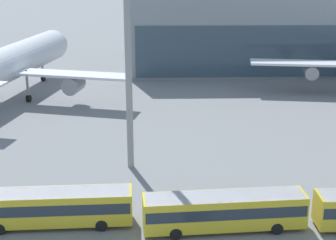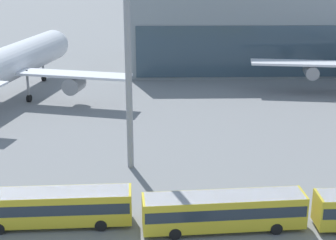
# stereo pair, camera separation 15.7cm
# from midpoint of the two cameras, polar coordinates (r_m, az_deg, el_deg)

# --- Properties ---
(airliner_at_gate_near) EXTENTS (37.96, 36.07, 16.19)m
(airliner_at_gate_near) POSITION_cam_midpoint_polar(r_m,az_deg,el_deg) (81.13, -17.38, 5.98)
(airliner_at_gate_near) COLOR silver
(airliner_at_gate_near) RESTS_ON ground_plane
(shuttle_bus_1) EXTENTS (13.44, 3.10, 3.10)m
(shuttle_bus_1) POSITION_cam_midpoint_polar(r_m,az_deg,el_deg) (44.32, -12.88, -9.26)
(shuttle_bus_1) COLOR gold
(shuttle_bus_1) RESTS_ON ground_plane
(shuttle_bus_2) EXTENTS (13.49, 3.48, 3.10)m
(shuttle_bus_2) POSITION_cam_midpoint_polar(r_m,az_deg,el_deg) (42.92, 6.17, -9.84)
(shuttle_bus_2) COLOR gold
(shuttle_bus_2) RESTS_ON ground_plane
(floodlight_mast) EXTENTS (2.15, 2.15, 25.78)m
(floodlight_mast) POSITION_cam_midpoint_polar(r_m,az_deg,el_deg) (50.90, -4.61, 10.41)
(floodlight_mast) COLOR gray
(floodlight_mast) RESTS_ON ground_plane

